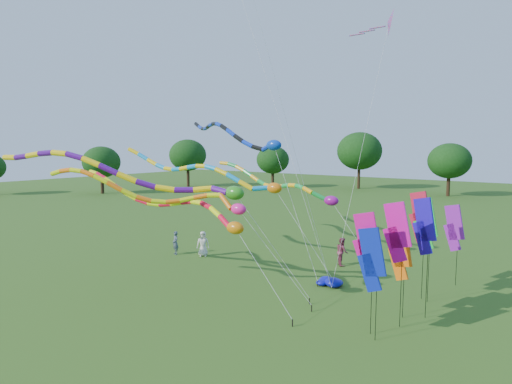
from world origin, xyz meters
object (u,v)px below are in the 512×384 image
Objects in this scene: tube_kite_red at (175,205)px; person_a at (203,244)px; tube_kite_orange at (166,195)px; blue_nylon_heap at (327,283)px; person_c at (342,251)px; person_b at (175,243)px.

tube_kite_red is 8.33× the size of person_a.
tube_kite_orange is 7.14× the size of blue_nylon_heap.
tube_kite_orange is at bearing 117.54° from person_c.
tube_kite_orange is 9.32m from blue_nylon_heap.
tube_kite_orange is (0.62, -1.12, 0.67)m from tube_kite_red.
tube_kite_red is 7.39m from person_a.
tube_kite_orange reaches higher than tube_kite_red.
person_c is at bearing -16.90° from person_a.
person_c is (8.30, 3.48, 0.03)m from person_a.
person_b is at bearing 113.23° from tube_kite_orange.
person_c is (-1.20, 4.25, 0.63)m from blue_nylon_heap.
person_a is 1.95m from person_b.
person_c is at bearing 64.37° from tube_kite_red.
person_c reaches higher than blue_nylon_heap.
blue_nylon_heap is at bearing 156.03° from person_c.
person_a is at bearing 175.36° from blue_nylon_heap.
tube_kite_red is at bearing 97.31° from tube_kite_orange.
tube_kite_red is 8.81× the size of person_b.
tube_kite_red is 10.80m from person_c.
person_a is 9.00m from person_c.
person_a is at bearing 99.77° from tube_kite_orange.
tube_kite_orange reaches higher than blue_nylon_heap.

